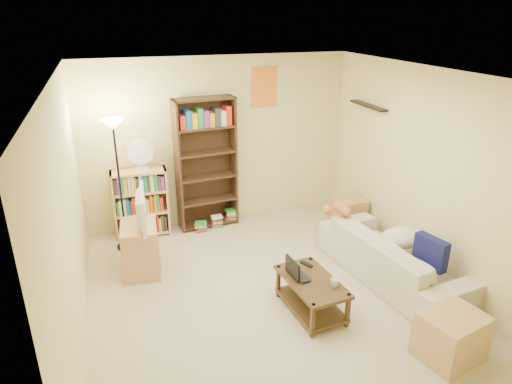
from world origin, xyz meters
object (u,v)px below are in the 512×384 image
tabby_cat (339,209)px  tall_bookshelf (206,161)px  tv_stand (141,249)px  side_table (348,214)px  sofa (394,257)px  television (136,209)px  floor_lamp (115,147)px  laptop (303,274)px  coffee_table (311,291)px  desk_fan (141,155)px  end_cabinet (451,336)px  short_bookshelf (141,203)px  mug (335,283)px

tabby_cat → tall_bookshelf: (-1.43, 1.46, 0.35)m
tv_stand → side_table: tv_stand is taller
sofa → tv_stand: 3.11m
television → floor_lamp: (-0.15, 0.72, 0.58)m
floor_lamp → laptop: bearing=-48.7°
side_table → tall_bookshelf: bearing=158.2°
television → side_table: television is taller
coffee_table → floor_lamp: 3.05m
tv_stand → desk_fan: (0.17, 1.01, 0.90)m
laptop → end_cabinet: 1.56m
coffee_table → floor_lamp: (-1.83, 2.14, 1.20)m
short_bookshelf → floor_lamp: (-0.27, -0.34, 0.95)m
mug → television: 2.48m
tabby_cat → coffee_table: 1.39m
television → short_bookshelf: (0.12, 1.06, -0.37)m
desk_fan → coffee_table: bearing=-58.2°
tabby_cat → side_table: tabby_cat is taller
tabby_cat → tall_bookshelf: size_ratio=0.24×
sofa → television: 3.16m
coffee_table → short_bookshelf: size_ratio=0.93×
end_cabinet → desk_fan: bearing=125.0°
sofa → mug: 1.14m
short_bookshelf → end_cabinet: 4.34m
side_table → coffee_table: bearing=-129.3°
tabby_cat → desk_fan: 2.80m
sofa → tv_stand: bearing=61.2°
tv_stand → tall_bookshelf: 1.68m
coffee_table → floor_lamp: floor_lamp is taller
tv_stand → television: size_ratio=0.84×
television → sofa: bearing=-106.9°
desk_fan → side_table: 3.14m
coffee_table → tv_stand: (-1.68, 1.41, 0.07)m
laptop → tv_stand: 2.07m
floor_lamp → side_table: 3.45m
television → short_bookshelf: television is taller
mug → tv_stand: size_ratio=0.19×
sofa → end_cabinet: bearing=161.4°
coffee_table → side_table: side_table is taller
television → end_cabinet: (2.62, -2.48, -0.63)m
short_bookshelf → sofa: bearing=-36.7°
sofa → end_cabinet: (-0.27, -1.33, -0.07)m
coffee_table → tall_bookshelf: (-0.58, 2.47, 0.78)m
tabby_cat → coffee_table: (-0.85, -1.02, -0.43)m
floor_lamp → end_cabinet: size_ratio=3.22×
floor_lamp → side_table: (3.21, -0.45, -1.20)m
laptop → short_bookshelf: short_bookshelf is taller
sofa → side_table: bearing=-13.9°
floor_lamp → mug: bearing=-49.4°
tabby_cat → short_bookshelf: bearing=148.9°
sofa → tabby_cat: 0.92m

